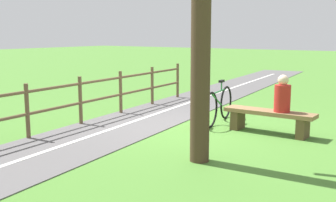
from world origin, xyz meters
TOP-DOWN VIEW (x-y plane):
  - ground_plane at (0.00, 0.00)m, footprint 80.00×80.00m
  - bench at (-1.65, -0.42)m, footprint 1.80×0.45m
  - person_seated at (-1.90, -0.42)m, footprint 0.31×0.31m
  - bicycle at (-0.38, -0.73)m, footprint 0.32×1.77m
  - backpack at (-0.27, -0.03)m, footprint 0.29×0.32m
  - fence_roadside at (2.01, 1.10)m, footprint 0.73×8.73m
  - tree_mid_field at (-1.42, 1.91)m, footprint 1.43×1.43m

SIDE VIEW (x-z plane):
  - ground_plane at x=0.00m, z-range 0.00..0.00m
  - backpack at x=-0.27m, z-range 0.00..0.38m
  - bench at x=-1.65m, z-range 0.09..0.55m
  - bicycle at x=-0.38m, z-range -0.07..0.87m
  - fence_roadside at x=2.01m, z-range 0.09..1.13m
  - person_seated at x=-1.90m, z-range 0.42..1.13m
  - tree_mid_field at x=-1.42m, z-range -0.28..4.69m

